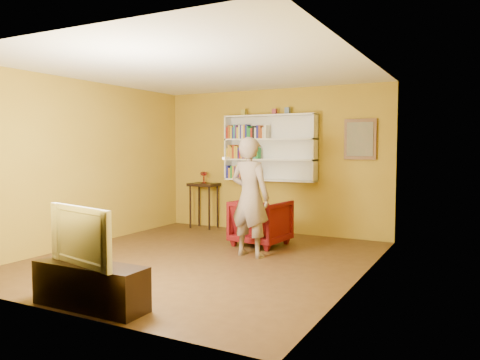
% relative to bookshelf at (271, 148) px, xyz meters
% --- Properties ---
extents(room_shell, '(5.30, 5.80, 2.88)m').
position_rel_bookshelf_xyz_m(room_shell, '(0.00, -2.41, -0.58)').
color(room_shell, '#402A14').
rests_on(room_shell, ground).
extents(bookshelf, '(1.80, 0.29, 1.23)m').
position_rel_bookshelf_xyz_m(bookshelf, '(0.00, 0.00, 0.00)').
color(bookshelf, white).
rests_on(bookshelf, room_shell).
extents(books_row_lower, '(0.68, 0.18, 0.26)m').
position_rel_bookshelf_xyz_m(books_row_lower, '(-0.52, -0.11, -0.46)').
color(books_row_lower, navy).
rests_on(books_row_lower, bookshelf).
extents(books_row_middle, '(0.67, 0.19, 0.26)m').
position_rel_bookshelf_xyz_m(books_row_middle, '(-0.53, -0.11, -0.08)').
color(books_row_middle, gold).
rests_on(books_row_middle, bookshelf).
extents(books_row_upper, '(0.84, 0.19, 0.27)m').
position_rel_bookshelf_xyz_m(books_row_upper, '(-0.44, -0.11, 0.30)').
color(books_row_upper, maroon).
rests_on(books_row_upper, bookshelf).
extents(ornament_left, '(0.08, 0.08, 0.12)m').
position_rel_bookshelf_xyz_m(ornament_left, '(-0.54, -0.06, 0.68)').
color(ornament_left, olive).
rests_on(ornament_left, bookshelf).
extents(ornament_centre, '(0.08, 0.08, 0.10)m').
position_rel_bookshelf_xyz_m(ornament_centre, '(0.09, -0.06, 0.67)').
color(ornament_centre, '#8D2F40').
rests_on(ornament_centre, bookshelf).
extents(ornament_right, '(0.09, 0.09, 0.12)m').
position_rel_bookshelf_xyz_m(ornament_right, '(0.35, -0.06, 0.68)').
color(ornament_right, slate).
rests_on(ornament_right, bookshelf).
extents(framed_painting, '(0.55, 0.05, 0.70)m').
position_rel_bookshelf_xyz_m(framed_painting, '(1.65, 0.05, 0.16)').
color(framed_painting, '#563418').
rests_on(framed_painting, room_shell).
extents(console_table, '(0.55, 0.42, 0.90)m').
position_rel_bookshelf_xyz_m(console_table, '(-1.39, -0.16, -0.85)').
color(console_table, black).
rests_on(console_table, ground).
extents(ruby_lustre, '(0.15, 0.15, 0.23)m').
position_rel_bookshelf_xyz_m(ruby_lustre, '(-1.39, -0.16, -0.53)').
color(ruby_lustre, maroon).
rests_on(ruby_lustre, console_table).
extents(armchair, '(0.89, 0.92, 0.76)m').
position_rel_bookshelf_xyz_m(armchair, '(0.33, -1.13, -1.22)').
color(armchair, '#46050B').
rests_on(armchair, ground).
extents(person, '(0.70, 0.51, 1.76)m').
position_rel_bookshelf_xyz_m(person, '(0.52, -1.92, -0.71)').
color(person, '#6F5E51').
rests_on(person, ground).
extents(game_remote, '(0.04, 0.15, 0.04)m').
position_rel_bookshelf_xyz_m(game_remote, '(0.32, -2.28, -0.14)').
color(game_remote, white).
rests_on(game_remote, person).
extents(tv_cabinet, '(1.25, 0.38, 0.45)m').
position_rel_bookshelf_xyz_m(tv_cabinet, '(0.10, -4.66, -1.37)').
color(tv_cabinet, black).
rests_on(tv_cabinet, ground).
extents(television, '(1.02, 0.36, 0.59)m').
position_rel_bookshelf_xyz_m(television, '(0.10, -4.66, -0.85)').
color(television, black).
rests_on(television, tv_cabinet).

